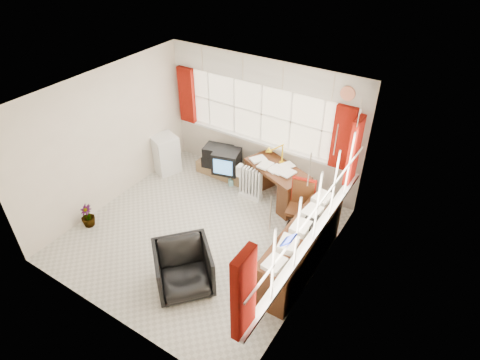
{
  "coord_description": "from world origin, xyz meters",
  "views": [
    {
      "loc": [
        3.28,
        -3.95,
        4.74
      ],
      "look_at": [
        0.43,
        0.55,
        0.97
      ],
      "focal_mm": 30.0,
      "sensor_mm": 36.0,
      "label": 1
    }
  ],
  "objects_px": {
    "desk_lamp": "(283,149)",
    "mini_fridge": "(165,154)",
    "task_chair": "(301,204)",
    "crt_tv": "(227,161)",
    "desk": "(276,182)",
    "tv_bench": "(230,171)",
    "radiator": "(251,186)",
    "credenza": "(300,249)",
    "office_chair": "(184,269)"
  },
  "relations": [
    {
      "from": "desk_lamp",
      "to": "office_chair",
      "type": "height_order",
      "value": "desk_lamp"
    },
    {
      "from": "crt_tv",
      "to": "office_chair",
      "type": "bearing_deg",
      "value": -69.12
    },
    {
      "from": "credenza",
      "to": "radiator",
      "type": "bearing_deg",
      "value": 144.07
    },
    {
      "from": "desk_lamp",
      "to": "tv_bench",
      "type": "bearing_deg",
      "value": -179.49
    },
    {
      "from": "task_chair",
      "to": "credenza",
      "type": "distance_m",
      "value": 0.93
    },
    {
      "from": "desk_lamp",
      "to": "mini_fridge",
      "type": "bearing_deg",
      "value": -167.3
    },
    {
      "from": "task_chair",
      "to": "mini_fridge",
      "type": "bearing_deg",
      "value": 177.2
    },
    {
      "from": "crt_tv",
      "to": "mini_fridge",
      "type": "bearing_deg",
      "value": -165.16
    },
    {
      "from": "crt_tv",
      "to": "mini_fridge",
      "type": "xyz_separation_m",
      "value": [
        -1.3,
        -0.34,
        -0.08
      ]
    },
    {
      "from": "radiator",
      "to": "credenza",
      "type": "bearing_deg",
      "value": -35.93
    },
    {
      "from": "tv_bench",
      "to": "mini_fridge",
      "type": "xyz_separation_m",
      "value": [
        -1.25,
        -0.53,
        0.27
      ]
    },
    {
      "from": "office_chair",
      "to": "mini_fridge",
      "type": "xyz_separation_m",
      "value": [
        -2.28,
        2.23,
        0.03
      ]
    },
    {
      "from": "mini_fridge",
      "to": "crt_tv",
      "type": "bearing_deg",
      "value": 14.84
    },
    {
      "from": "desk_lamp",
      "to": "radiator",
      "type": "xyz_separation_m",
      "value": [
        -0.42,
        -0.41,
        -0.74
      ]
    },
    {
      "from": "desk",
      "to": "radiator",
      "type": "height_order",
      "value": "desk"
    },
    {
      "from": "crt_tv",
      "to": "desk_lamp",
      "type": "bearing_deg",
      "value": 10.13
    },
    {
      "from": "radiator",
      "to": "crt_tv",
      "type": "relative_size",
      "value": 1.1
    },
    {
      "from": "task_chair",
      "to": "desk_lamp",
      "type": "bearing_deg",
      "value": 136.84
    },
    {
      "from": "desk",
      "to": "office_chair",
      "type": "bearing_deg",
      "value": -92.8
    },
    {
      "from": "desk_lamp",
      "to": "crt_tv",
      "type": "xyz_separation_m",
      "value": [
        -1.1,
        -0.2,
        -0.53
      ]
    },
    {
      "from": "radiator",
      "to": "desk_lamp",
      "type": "bearing_deg",
      "value": 44.43
    },
    {
      "from": "task_chair",
      "to": "desk",
      "type": "bearing_deg",
      "value": 145.39
    },
    {
      "from": "desk_lamp",
      "to": "task_chair",
      "type": "bearing_deg",
      "value": -43.16
    },
    {
      "from": "desk_lamp",
      "to": "mini_fridge",
      "type": "distance_m",
      "value": 2.53
    },
    {
      "from": "crt_tv",
      "to": "tv_bench",
      "type": "bearing_deg",
      "value": 104.31
    },
    {
      "from": "desk",
      "to": "task_chair",
      "type": "distance_m",
      "value": 0.9
    },
    {
      "from": "desk_lamp",
      "to": "task_chair",
      "type": "relative_size",
      "value": 0.43
    },
    {
      "from": "task_chair",
      "to": "mini_fridge",
      "type": "height_order",
      "value": "task_chair"
    },
    {
      "from": "office_chair",
      "to": "crt_tv",
      "type": "bearing_deg",
      "value": 63.05
    },
    {
      "from": "task_chair",
      "to": "credenza",
      "type": "xyz_separation_m",
      "value": [
        0.39,
        -0.84,
        -0.12
      ]
    },
    {
      "from": "credenza",
      "to": "desk",
      "type": "bearing_deg",
      "value": 129.95
    },
    {
      "from": "radiator",
      "to": "credenza",
      "type": "distance_m",
      "value": 1.92
    },
    {
      "from": "radiator",
      "to": "tv_bench",
      "type": "distance_m",
      "value": 0.84
    },
    {
      "from": "radiator",
      "to": "crt_tv",
      "type": "bearing_deg",
      "value": 162.77
    },
    {
      "from": "task_chair",
      "to": "mini_fridge",
      "type": "distance_m",
      "value": 3.14
    },
    {
      "from": "mini_fridge",
      "to": "task_chair",
      "type": "bearing_deg",
      "value": -2.8
    },
    {
      "from": "radiator",
      "to": "mini_fridge",
      "type": "relative_size",
      "value": 0.83
    },
    {
      "from": "task_chair",
      "to": "radiator",
      "type": "xyz_separation_m",
      "value": [
        -1.16,
        0.29,
        -0.25
      ]
    },
    {
      "from": "tv_bench",
      "to": "crt_tv",
      "type": "distance_m",
      "value": 0.4
    },
    {
      "from": "office_chair",
      "to": "mini_fridge",
      "type": "height_order",
      "value": "mini_fridge"
    },
    {
      "from": "credenza",
      "to": "crt_tv",
      "type": "bearing_deg",
      "value": 149.13
    },
    {
      "from": "task_chair",
      "to": "radiator",
      "type": "relative_size",
      "value": 1.48
    },
    {
      "from": "desk_lamp",
      "to": "radiator",
      "type": "bearing_deg",
      "value": -135.57
    },
    {
      "from": "mini_fridge",
      "to": "credenza",
      "type": "bearing_deg",
      "value": -15.67
    },
    {
      "from": "desk",
      "to": "desk_lamp",
      "type": "xyz_separation_m",
      "value": [
        -0.01,
        0.19,
        0.61
      ]
    },
    {
      "from": "office_chair",
      "to": "crt_tv",
      "type": "xyz_separation_m",
      "value": [
        -0.98,
        2.57,
        0.11
      ]
    },
    {
      "from": "desk",
      "to": "crt_tv",
      "type": "height_order",
      "value": "desk"
    },
    {
      "from": "desk",
      "to": "desk_lamp",
      "type": "distance_m",
      "value": 0.64
    },
    {
      "from": "desk",
      "to": "desk_lamp",
      "type": "relative_size",
      "value": 3.23
    },
    {
      "from": "mini_fridge",
      "to": "desk_lamp",
      "type": "bearing_deg",
      "value": 12.7
    }
  ]
}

